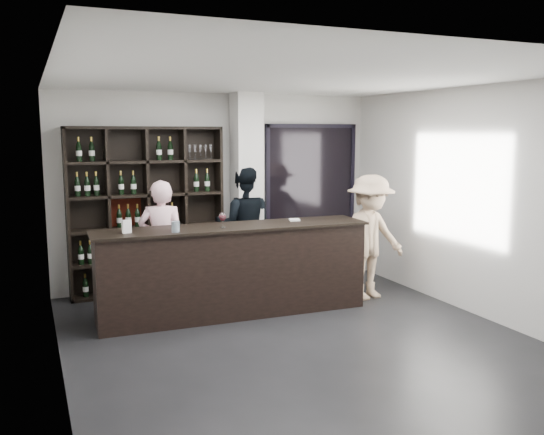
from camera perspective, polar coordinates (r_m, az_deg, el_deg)
name	(u,v)px	position (r m, az deg, el deg)	size (l,w,h in m)	color
floor	(296,338)	(6.70, 2.35, -11.88)	(5.00, 5.50, 0.01)	black
wine_shelf	(147,211)	(8.45, -12.29, 0.64)	(2.20, 0.35, 2.40)	black
structural_column	(247,190)	(8.73, -2.50, 2.73)	(0.40, 0.40, 2.90)	silver
glass_panel	(311,189)	(9.42, 3.87, 2.83)	(1.60, 0.08, 2.10)	black
tasting_counter	(234,270)	(7.37, -3.79, -5.23)	(3.49, 0.72, 1.15)	black
taster_pink	(162,243)	(7.82, -10.85, -2.54)	(0.62, 0.41, 1.70)	#FFC4CE
taster_black	(244,226)	(8.71, -2.80, -0.87)	(0.88, 0.69, 1.82)	black
customer	(370,237)	(8.13, 9.67, -1.94)	(1.12, 0.65, 1.74)	tan
wine_glass	(223,219)	(7.09, -4.92, -0.17)	(0.09, 0.09, 0.22)	white
spit_cup	(175,227)	(6.87, -9.54, -0.91)	(0.10, 0.10, 0.13)	silver
napkin_stack	(294,220)	(7.67, 2.24, -0.23)	(0.13, 0.13, 0.02)	white
card_stand	(127,227)	(6.92, -14.21, -0.88)	(0.10, 0.05, 0.15)	white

